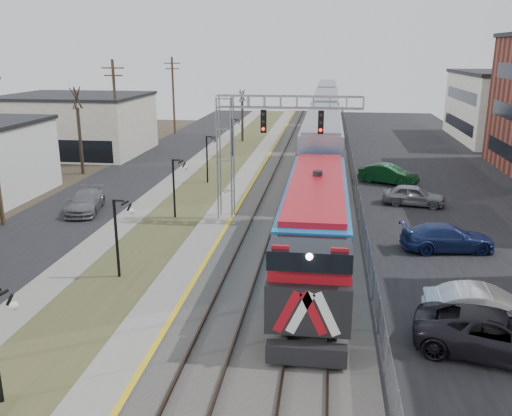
# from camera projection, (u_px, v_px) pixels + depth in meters

# --- Properties ---
(street_west) EXTENTS (7.00, 120.00, 0.04)m
(street_west) POSITION_uv_depth(u_px,v_px,m) (109.00, 189.00, 43.86)
(street_west) COLOR black
(street_west) RESTS_ON ground
(sidewalk) EXTENTS (2.00, 120.00, 0.08)m
(sidewalk) POSITION_uv_depth(u_px,v_px,m) (163.00, 190.00, 43.28)
(sidewalk) COLOR gray
(sidewalk) RESTS_ON ground
(grass_median) EXTENTS (4.00, 120.00, 0.06)m
(grass_median) POSITION_uv_depth(u_px,v_px,m) (199.00, 192.00, 42.90)
(grass_median) COLOR #414926
(grass_median) RESTS_ON ground
(platform) EXTENTS (2.00, 120.00, 0.24)m
(platform) POSITION_uv_depth(u_px,v_px,m) (237.00, 192.00, 42.50)
(platform) COLOR gray
(platform) RESTS_ON ground
(ballast_bed) EXTENTS (8.00, 120.00, 0.20)m
(ballast_bed) POSITION_uv_depth(u_px,v_px,m) (300.00, 194.00, 41.86)
(ballast_bed) COLOR #595651
(ballast_bed) RESTS_ON ground
(parking_lot) EXTENTS (16.00, 120.00, 0.04)m
(parking_lot) POSITION_uv_depth(u_px,v_px,m) (461.00, 201.00, 40.36)
(parking_lot) COLOR black
(parking_lot) RESTS_ON ground
(platform_edge) EXTENTS (0.24, 120.00, 0.01)m
(platform_edge) POSITION_uv_depth(u_px,v_px,m) (248.00, 191.00, 42.35)
(platform_edge) COLOR gold
(platform_edge) RESTS_ON platform
(track_near) EXTENTS (1.58, 120.00, 0.15)m
(track_near) POSITION_uv_depth(u_px,v_px,m) (275.00, 191.00, 42.07)
(track_near) COLOR #2D2119
(track_near) RESTS_ON ballast_bed
(track_far) EXTENTS (1.58, 120.00, 0.15)m
(track_far) POSITION_uv_depth(u_px,v_px,m) (320.00, 193.00, 41.62)
(track_far) COLOR #2D2119
(track_far) RESTS_ON ballast_bed
(train) EXTENTS (3.00, 85.85, 5.33)m
(train) POSITION_uv_depth(u_px,v_px,m) (324.00, 124.00, 60.35)
(train) COLOR #1666B3
(train) RESTS_ON ground
(signal_gantry) EXTENTS (9.00, 1.07, 8.15)m
(signal_gantry) POSITION_uv_depth(u_px,v_px,m) (252.00, 136.00, 34.02)
(signal_gantry) COLOR gray
(signal_gantry) RESTS_ON ground
(lampposts) EXTENTS (0.14, 62.14, 4.00)m
(lampposts) POSITION_uv_depth(u_px,v_px,m) (119.00, 237.00, 26.45)
(lampposts) COLOR black
(lampposts) RESTS_ON ground
(fence) EXTENTS (0.04, 120.00, 1.60)m
(fence) POSITION_uv_depth(u_px,v_px,m) (356.00, 187.00, 41.13)
(fence) COLOR gray
(fence) RESTS_ON ground
(bare_trees) EXTENTS (12.30, 42.30, 5.95)m
(bare_trees) POSITION_uv_depth(u_px,v_px,m) (112.00, 147.00, 46.99)
(bare_trees) COLOR #382D23
(bare_trees) RESTS_ON ground
(car_lot_b) EXTENTS (4.96, 1.96, 1.61)m
(car_lot_b) POSITION_uv_depth(u_px,v_px,m) (486.00, 309.00, 21.74)
(car_lot_b) COLOR white
(car_lot_b) RESTS_ON ground
(car_lot_c) EXTENTS (6.39, 4.12, 1.64)m
(car_lot_c) POSITION_uv_depth(u_px,v_px,m) (497.00, 336.00, 19.63)
(car_lot_c) COLOR black
(car_lot_c) RESTS_ON ground
(car_lot_d) EXTENTS (5.35, 2.79, 1.48)m
(car_lot_d) POSITION_uv_depth(u_px,v_px,m) (447.00, 238.00, 30.12)
(car_lot_d) COLOR navy
(car_lot_d) RESTS_ON ground
(car_lot_e) EXTENTS (4.61, 2.52, 1.49)m
(car_lot_e) POSITION_uv_depth(u_px,v_px,m) (414.00, 196.00, 38.91)
(car_lot_e) COLOR gray
(car_lot_e) RESTS_ON ground
(car_lot_f) EXTENTS (5.12, 3.58, 1.60)m
(car_lot_f) POSITION_uv_depth(u_px,v_px,m) (388.00, 175.00, 45.24)
(car_lot_f) COLOR #0B3918
(car_lot_f) RESTS_ON ground
(car_street_b) EXTENTS (2.98, 5.24, 1.43)m
(car_street_b) POSITION_uv_depth(u_px,v_px,m) (85.00, 202.00, 37.37)
(car_street_b) COLOR slate
(car_street_b) RESTS_ON ground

